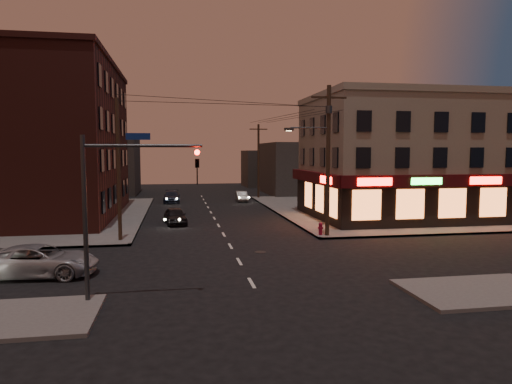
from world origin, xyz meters
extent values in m
plane|color=black|center=(0.00, 0.00, 0.00)|extent=(120.00, 120.00, 0.00)
cube|color=#514F4C|center=(18.00, 19.00, 0.07)|extent=(24.00, 28.00, 0.15)
cube|color=#514F4C|center=(-18.00, 19.00, 0.07)|extent=(24.00, 28.00, 0.15)
cube|color=gray|center=(16.00, 13.50, 5.15)|extent=(15.00, 12.00, 10.00)
cube|color=gray|center=(16.00, 13.50, 10.40)|extent=(15.20, 12.20, 0.50)
cube|color=black|center=(16.00, 7.55, 1.85)|extent=(15.12, 0.25, 3.40)
cube|color=black|center=(8.55, 13.50, 1.85)|extent=(0.25, 12.12, 3.40)
cube|color=#3E090C|center=(16.00, 7.25, 3.65)|extent=(15.60, 0.50, 0.90)
cube|color=#3E090C|center=(8.25, 13.50, 3.65)|extent=(0.50, 12.60, 0.90)
cube|color=#FF140C|center=(10.70, 6.98, 3.65)|extent=(2.60, 0.06, 0.55)
cube|color=#FF140C|center=(19.50, 6.98, 3.65)|extent=(2.60, 0.06, 0.55)
cube|color=#26FF3F|center=(14.70, 6.98, 3.65)|extent=(2.40, 0.06, 0.50)
cube|color=#FF140C|center=(7.98, 9.70, 3.65)|extent=(0.06, 2.60, 0.55)
cube|color=orange|center=(15.40, 7.40, 1.95)|extent=(12.40, 0.08, 2.20)
cube|color=orange|center=(8.40, 12.50, 1.95)|extent=(0.08, 8.40, 2.20)
cube|color=#4A1D17|center=(-14.50, 19.00, 6.65)|extent=(12.00, 20.00, 13.00)
cube|color=#3F3D3A|center=(14.00, 38.00, 3.50)|extent=(10.00, 12.00, 7.00)
cube|color=#3F3D3A|center=(-13.00, 42.00, 4.00)|extent=(9.00, 10.00, 8.00)
cube|color=#3F3D3A|center=(12.00, 52.00, 3.00)|extent=(8.00, 8.00, 6.00)
cylinder|color=#382619|center=(6.80, 5.80, 5.15)|extent=(0.28, 0.28, 10.00)
cube|color=#382619|center=(6.80, 5.80, 9.35)|extent=(2.40, 0.12, 0.12)
cylinder|color=#333538|center=(6.80, 5.80, 8.55)|extent=(0.44, 0.44, 0.50)
cylinder|color=#333538|center=(5.50, 5.80, 7.35)|extent=(2.60, 0.10, 0.10)
cube|color=#333538|center=(4.10, 5.80, 7.25)|extent=(0.60, 0.25, 0.18)
cube|color=#FFD88C|center=(4.10, 5.80, 7.15)|extent=(0.35, 0.15, 0.04)
cylinder|color=#382619|center=(6.80, 32.00, 4.65)|extent=(0.26, 0.26, 9.00)
cylinder|color=#382619|center=(-6.80, 6.50, 4.65)|extent=(0.24, 0.24, 9.00)
cylinder|color=#333538|center=(-6.60, -5.60, 3.20)|extent=(0.18, 0.18, 6.40)
cylinder|color=#333538|center=(-4.40, -5.60, 6.00)|extent=(4.40, 0.12, 0.12)
imported|color=black|center=(-2.40, -5.60, 5.50)|extent=(0.16, 0.20, 1.00)
sphere|color=#FF0C05|center=(-2.40, -5.72, 5.75)|extent=(0.20, 0.20, 0.20)
cube|color=navy|center=(-4.60, -5.60, 6.35)|extent=(0.90, 0.05, 0.25)
imported|color=#A0A3A8|center=(-9.55, -1.23, 0.74)|extent=(5.46, 2.83, 1.47)
imported|color=black|center=(-3.34, 13.32, 0.66)|extent=(2.04, 4.05, 1.32)
imported|color=gray|center=(4.28, 29.18, 0.59)|extent=(1.34, 3.61, 1.18)
imported|color=#181F30|center=(-3.77, 29.38, 0.65)|extent=(1.88, 4.53, 1.31)
cylinder|color=maroon|center=(6.40, 6.00, 0.49)|extent=(0.31, 0.31, 0.68)
sphere|color=maroon|center=(6.40, 6.00, 0.87)|extent=(0.27, 0.27, 0.27)
cylinder|color=maroon|center=(6.40, 6.00, 0.63)|extent=(0.39, 0.23, 0.14)
cylinder|color=maroon|center=(6.40, 6.00, 0.63)|extent=(0.23, 0.39, 0.14)
camera|label=1|loc=(-3.19, -23.40, 5.76)|focal=32.00mm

